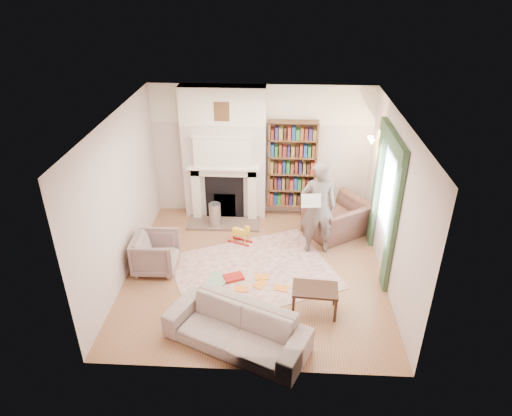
# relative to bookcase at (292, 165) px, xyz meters

# --- Properties ---
(floor) EXTENTS (4.50, 4.50, 0.00)m
(floor) POSITION_rel_bookcase_xyz_m (-0.65, -2.12, -1.18)
(floor) COLOR brown
(floor) RESTS_ON ground
(ceiling) EXTENTS (4.50, 4.50, 0.00)m
(ceiling) POSITION_rel_bookcase_xyz_m (-0.65, -2.12, 1.62)
(ceiling) COLOR white
(ceiling) RESTS_ON wall_back
(wall_back) EXTENTS (4.50, 0.00, 4.50)m
(wall_back) POSITION_rel_bookcase_xyz_m (-0.65, 0.13, 0.22)
(wall_back) COLOR beige
(wall_back) RESTS_ON floor
(wall_front) EXTENTS (4.50, 0.00, 4.50)m
(wall_front) POSITION_rel_bookcase_xyz_m (-0.65, -4.37, 0.22)
(wall_front) COLOR beige
(wall_front) RESTS_ON floor
(wall_left) EXTENTS (0.00, 4.50, 4.50)m
(wall_left) POSITION_rel_bookcase_xyz_m (-2.90, -2.12, 0.22)
(wall_left) COLOR beige
(wall_left) RESTS_ON floor
(wall_right) EXTENTS (0.00, 4.50, 4.50)m
(wall_right) POSITION_rel_bookcase_xyz_m (1.60, -2.12, 0.22)
(wall_right) COLOR beige
(wall_right) RESTS_ON floor
(fireplace) EXTENTS (1.70, 0.58, 2.80)m
(fireplace) POSITION_rel_bookcase_xyz_m (-1.40, -0.07, 0.21)
(fireplace) COLOR beige
(fireplace) RESTS_ON floor
(bookcase) EXTENTS (1.00, 0.24, 1.85)m
(bookcase) POSITION_rel_bookcase_xyz_m (0.00, 0.00, 0.00)
(bookcase) COLOR brown
(bookcase) RESTS_ON floor
(window) EXTENTS (0.02, 0.90, 1.30)m
(window) POSITION_rel_bookcase_xyz_m (1.58, -1.72, 0.27)
(window) COLOR silver
(window) RESTS_ON wall_right
(curtain_left) EXTENTS (0.07, 0.32, 2.40)m
(curtain_left) POSITION_rel_bookcase_xyz_m (1.55, -2.42, 0.02)
(curtain_left) COLOR #2E462D
(curtain_left) RESTS_ON floor
(curtain_right) EXTENTS (0.07, 0.32, 2.40)m
(curtain_right) POSITION_rel_bookcase_xyz_m (1.55, -1.02, 0.02)
(curtain_right) COLOR #2E462D
(curtain_right) RESTS_ON floor
(pelmet) EXTENTS (0.09, 1.70, 0.24)m
(pelmet) POSITION_rel_bookcase_xyz_m (1.54, -1.72, 1.20)
(pelmet) COLOR #2E462D
(pelmet) RESTS_ON wall_right
(wall_sconce) EXTENTS (0.20, 0.24, 0.24)m
(wall_sconce) POSITION_rel_bookcase_xyz_m (1.38, -0.62, 0.72)
(wall_sconce) COLOR gold
(wall_sconce) RESTS_ON wall_right
(rug) EXTENTS (3.34, 3.02, 0.01)m
(rug) POSITION_rel_bookcase_xyz_m (-0.68, -2.14, -1.17)
(rug) COLOR beige
(rug) RESTS_ON floor
(armchair_reading) EXTENTS (1.48, 1.44, 0.73)m
(armchair_reading) POSITION_rel_bookcase_xyz_m (0.91, -0.78, -0.81)
(armchair_reading) COLOR #452925
(armchair_reading) RESTS_ON floor
(armchair_left) EXTENTS (0.76, 0.74, 0.68)m
(armchair_left) POSITION_rel_bookcase_xyz_m (-2.41, -2.15, -0.83)
(armchair_left) COLOR gray
(armchair_left) RESTS_ON floor
(sofa) EXTENTS (2.21, 1.59, 0.60)m
(sofa) POSITION_rel_bookcase_xyz_m (-0.82, -3.90, -0.87)
(sofa) COLOR #C0B59E
(sofa) RESTS_ON floor
(man_reading) EXTENTS (0.72, 0.52, 1.85)m
(man_reading) POSITION_rel_bookcase_xyz_m (0.46, -1.38, -0.25)
(man_reading) COLOR #62554E
(man_reading) RESTS_ON floor
(newspaper) EXTENTS (0.36, 0.14, 0.24)m
(newspaper) POSITION_rel_bookcase_xyz_m (0.31, -1.58, -0.01)
(newspaper) COLOR silver
(newspaper) RESTS_ON man_reading
(coffee_table) EXTENTS (0.73, 0.50, 0.45)m
(coffee_table) POSITION_rel_bookcase_xyz_m (0.34, -3.13, -0.95)
(coffee_table) COLOR #321A11
(coffee_table) RESTS_ON floor
(paraffin_heater) EXTENTS (0.27, 0.27, 0.55)m
(paraffin_heater) POSITION_rel_bookcase_xyz_m (-1.56, -0.63, -0.90)
(paraffin_heater) COLOR #A5A7AD
(paraffin_heater) RESTS_ON floor
(rocking_horse) EXTENTS (0.50, 0.35, 0.41)m
(rocking_horse) POSITION_rel_bookcase_xyz_m (-1.00, -1.20, -0.97)
(rocking_horse) COLOR gold
(rocking_horse) RESTS_ON rug
(board_game) EXTENTS (0.43, 0.43, 0.03)m
(board_game) POSITION_rel_bookcase_xyz_m (-1.28, -2.44, -1.15)
(board_game) COLOR #CBD64B
(board_game) RESTS_ON rug
(game_box_lid) EXTENTS (0.40, 0.34, 0.06)m
(game_box_lid) POSITION_rel_bookcase_xyz_m (-1.01, -2.38, -1.14)
(game_box_lid) COLOR #A01912
(game_box_lid) RESTS_ON rug
(comic_annuals) EXTENTS (0.94, 0.55, 0.02)m
(comic_annuals) POSITION_rel_bookcase_xyz_m (-0.52, -2.53, -1.16)
(comic_annuals) COLOR red
(comic_annuals) RESTS_ON rug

